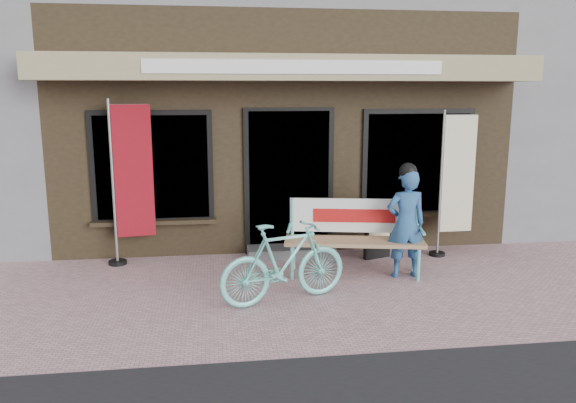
{
  "coord_description": "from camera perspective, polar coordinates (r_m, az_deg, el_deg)",
  "views": [
    {
      "loc": [
        -1.12,
        -6.27,
        2.44
      ],
      "look_at": [
        -0.19,
        0.7,
        1.05
      ],
      "focal_mm": 35.0,
      "sensor_mm": 36.0,
      "label": 1
    }
  ],
  "objects": [
    {
      "name": "person",
      "position": [
        7.53,
        11.89,
        -2.0
      ],
      "size": [
        0.53,
        0.35,
        1.53
      ],
      "rotation": [
        0.0,
        0.0,
        0.0
      ],
      "color": "#28548B",
      "rests_on": "ground"
    },
    {
      "name": "ground",
      "position": [
        6.82,
        2.37,
        -9.79
      ],
      "size": [
        70.0,
        70.0,
        0.0
      ],
      "primitive_type": "plane",
      "color": "#C19399",
      "rests_on": "ground"
    },
    {
      "name": "nobori_red",
      "position": [
        8.18,
        -15.72,
        2.08
      ],
      "size": [
        0.69,
        0.29,
        2.34
      ],
      "rotation": [
        0.0,
        0.0,
        0.14
      ],
      "color": "gray",
      "rests_on": "ground"
    },
    {
      "name": "menu_stand",
      "position": [
        8.36,
        9.1,
        -2.81
      ],
      "size": [
        0.43,
        0.22,
        0.85
      ],
      "rotation": [
        0.0,
        0.0,
        0.34
      ],
      "color": "black",
      "rests_on": "ground"
    },
    {
      "name": "bicycle",
      "position": [
        6.56,
        -0.39,
        -6.21
      ],
      "size": [
        1.65,
        0.92,
        0.96
      ],
      "primitive_type": "imported",
      "rotation": [
        0.0,
        0.0,
        1.88
      ],
      "color": "#69CEC4",
      "rests_on": "ground"
    },
    {
      "name": "bench",
      "position": [
        7.62,
        6.75,
        -2.96
      ],
      "size": [
        1.91,
        0.82,
        1.0
      ],
      "rotation": [
        0.0,
        0.0,
        -0.2
      ],
      "color": "#69CEC4",
      "rests_on": "ground"
    },
    {
      "name": "storefront",
      "position": [
        11.3,
        -2.0,
        13.98
      ],
      "size": [
        7.0,
        6.77,
        6.0
      ],
      "color": "black",
      "rests_on": "ground"
    },
    {
      "name": "nobori_cream",
      "position": [
        8.64,
        16.59,
        1.93
      ],
      "size": [
        0.63,
        0.24,
        2.17
      ],
      "rotation": [
        0.0,
        0.0,
        0.02
      ],
      "color": "gray",
      "rests_on": "ground"
    }
  ]
}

